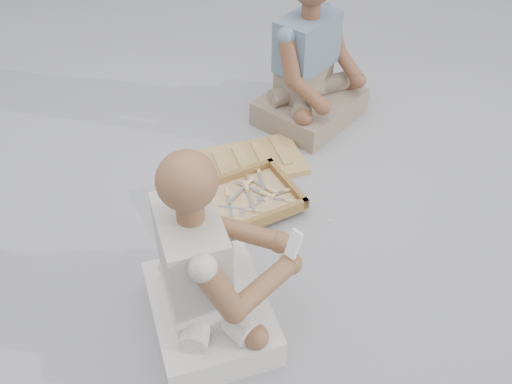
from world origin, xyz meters
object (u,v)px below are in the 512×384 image
carved_panel (253,162)px  companion (311,73)px  craftsman (206,276)px  tool_tray (248,199)px

carved_panel → companion: size_ratio=0.59×
craftsman → tool_tray: bearing=149.8°
carved_panel → craftsman: size_ratio=0.61×
carved_panel → tool_tray: tool_tray is taller
carved_panel → companion: (0.52, 0.26, 0.29)m
companion → craftsman: bearing=21.2°
carved_panel → craftsman: craftsman is taller
carved_panel → tool_tray: bearing=-121.4°
carved_panel → tool_tray: size_ratio=1.13×
carved_panel → companion: 0.65m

